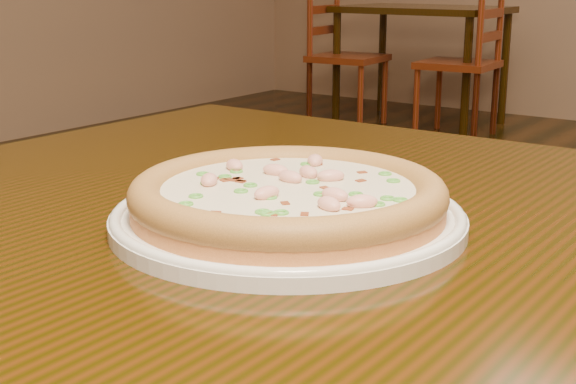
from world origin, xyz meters
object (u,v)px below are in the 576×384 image
Objects in this scene: hero_table at (440,351)px; pizza at (288,195)px; chair_a at (340,56)px; plate at (288,217)px; bg_table_left at (422,22)px; chair_b at (467,64)px.

hero_table is 0.18m from pizza.
chair_a reaches higher than pizza.
chair_a is at bearing 121.56° from plate.
hero_table and bg_table_left have the same top height.
chair_b is (0.83, 0.08, 0.00)m from chair_a.
pizza is at bearing -58.44° from chair_a.
plate is 1.12× the size of pizza.
plate is 0.02m from pizza.
plate is 4.65m from bg_table_left.
plate reaches higher than hero_table.
bg_table_left is at bearing 115.19° from pizza.
hero_table is 4.65m from bg_table_left.
pizza reaches higher than plate.
chair_b reaches higher than pizza.
hero_table is at bearing -66.85° from chair_b.
chair_a is at bearing -174.80° from chair_b.
plate is 4.56m from chair_a.
bg_table_left is (-2.10, 4.15, 0.00)m from hero_table.
pizza reaches higher than hero_table.
chair_a is at bearing 121.56° from pizza.
pizza is at bearing -157.40° from hero_table.
chair_a reaches higher than hero_table.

